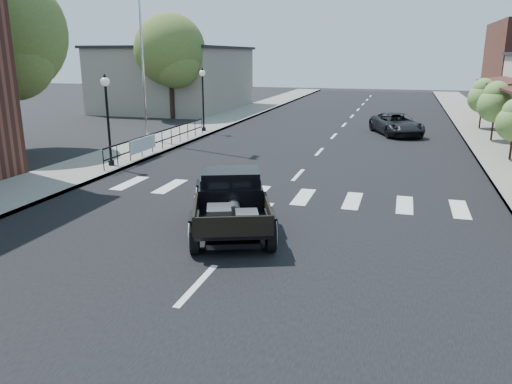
# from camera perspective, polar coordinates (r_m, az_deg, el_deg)

# --- Properties ---
(ground) EXTENTS (120.00, 120.00, 0.00)m
(ground) POSITION_cam_1_polar(r_m,az_deg,el_deg) (12.94, -1.53, -5.06)
(ground) COLOR black
(ground) RESTS_ON ground
(road) EXTENTS (14.00, 80.00, 0.02)m
(road) POSITION_cam_1_polar(r_m,az_deg,el_deg) (27.17, 8.29, 5.68)
(road) COLOR black
(road) RESTS_ON ground
(road_markings) EXTENTS (12.00, 60.00, 0.06)m
(road_markings) POSITION_cam_1_polar(r_m,az_deg,el_deg) (22.31, 6.41, 3.61)
(road_markings) COLOR silver
(road_markings) RESTS_ON ground
(sidewalk_left) EXTENTS (3.00, 80.00, 0.15)m
(sidewalk_left) POSITION_cam_1_polar(r_m,az_deg,el_deg) (29.56, -8.33, 6.59)
(sidewalk_left) COLOR gray
(sidewalk_left) RESTS_ON ground
(sidewalk_right) EXTENTS (3.00, 80.00, 0.15)m
(sidewalk_right) POSITION_cam_1_polar(r_m,az_deg,el_deg) (27.31, 26.27, 4.44)
(sidewalk_right) COLOR gray
(sidewalk_right) RESTS_ON ground
(low_building_left) EXTENTS (10.00, 12.00, 5.00)m
(low_building_left) POSITION_cam_1_polar(r_m,az_deg,el_deg) (43.80, -9.16, 12.56)
(low_building_left) COLOR gray
(low_building_left) RESTS_ON ground
(railing) EXTENTS (0.08, 10.00, 1.00)m
(railing) POSITION_cam_1_polar(r_m,az_deg,el_deg) (24.51, -10.68, 6.04)
(railing) COLOR black
(railing) RESTS_ON sidewalk_left
(banner) EXTENTS (0.04, 2.20, 0.60)m
(banner) POSITION_cam_1_polar(r_m,az_deg,el_deg) (22.77, -12.75, 4.72)
(banner) COLOR silver
(banner) RESTS_ON sidewalk_left
(lamp_post_b) EXTENTS (0.36, 0.36, 3.66)m
(lamp_post_b) POSITION_cam_1_polar(r_m,az_deg,el_deg) (21.04, -16.55, 7.83)
(lamp_post_b) COLOR black
(lamp_post_b) RESTS_ON sidewalk_left
(lamp_post_c) EXTENTS (0.36, 0.36, 3.66)m
(lamp_post_c) POSITION_cam_1_polar(r_m,az_deg,el_deg) (29.89, -6.07, 10.43)
(lamp_post_c) COLOR black
(lamp_post_c) RESTS_ON sidewalk_left
(flagpole) EXTENTS (0.12, 0.12, 12.88)m
(flagpole) POSITION_cam_1_polar(r_m,az_deg,el_deg) (26.94, -13.13, 19.42)
(flagpole) COLOR silver
(flagpole) RESTS_ON sidewalk_left
(big_tree_near) EXTENTS (5.67, 5.67, 8.33)m
(big_tree_near) POSITION_cam_1_polar(r_m,az_deg,el_deg) (26.40, -26.59, 13.05)
(big_tree_near) COLOR #50632A
(big_tree_near) RESTS_ON ground
(big_tree_far) EXTENTS (5.04, 5.04, 7.40)m
(big_tree_far) POSITION_cam_1_polar(r_m,az_deg,el_deg) (37.27, -9.72, 13.92)
(big_tree_far) COLOR #50632A
(big_tree_far) RESTS_ON ground
(small_tree_d) EXTENTS (1.78, 1.78, 2.97)m
(small_tree_d) POSITION_cam_1_polar(r_m,az_deg,el_deg) (29.16, 25.59, 8.23)
(small_tree_d) COLOR #5E853D
(small_tree_d) RESTS_ON sidewalk_right
(small_tree_e) EXTENTS (1.75, 1.75, 2.92)m
(small_tree_e) POSITION_cam_1_polar(r_m,az_deg,el_deg) (33.83, 24.41, 9.11)
(small_tree_e) COLOR #5E853D
(small_tree_e) RESTS_ON sidewalk_right
(hotrod_pickup) EXTENTS (3.70, 5.15, 1.62)m
(hotrod_pickup) POSITION_cam_1_polar(r_m,az_deg,el_deg) (13.20, -2.91, -0.95)
(hotrod_pickup) COLOR black
(hotrod_pickup) RESTS_ON ground
(second_car) EXTENTS (3.57, 4.93, 1.25)m
(second_car) POSITION_cam_1_polar(r_m,az_deg,el_deg) (30.37, 15.76, 7.45)
(second_car) COLOR black
(second_car) RESTS_ON ground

